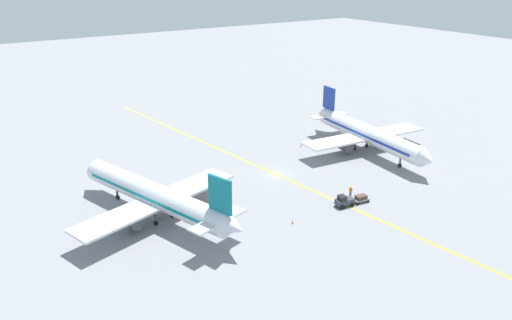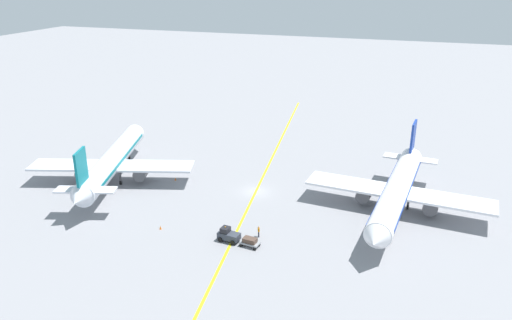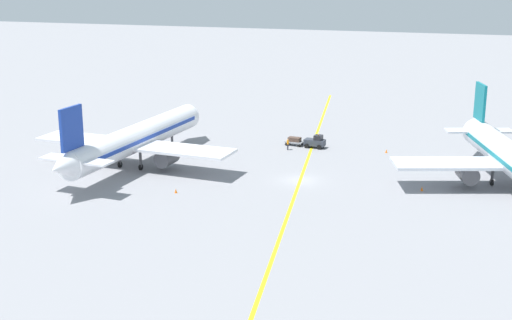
% 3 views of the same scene
% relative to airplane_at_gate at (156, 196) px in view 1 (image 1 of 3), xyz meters
% --- Properties ---
extents(ground_plane, '(400.00, 400.00, 0.00)m').
position_rel_airplane_at_gate_xyz_m(ground_plane, '(24.99, 3.83, -3.71)').
color(ground_plane, gray).
extents(apron_yellow_centreline, '(16.07, 119.02, 0.01)m').
position_rel_airplane_at_gate_xyz_m(apron_yellow_centreline, '(24.99, 3.83, -3.71)').
color(apron_yellow_centreline, yellow).
rests_on(apron_yellow_centreline, ground).
extents(airplane_at_gate, '(28.30, 34.80, 10.60)m').
position_rel_airplane_at_gate_xyz_m(airplane_at_gate, '(0.00, 0.00, 0.00)').
color(airplane_at_gate, silver).
rests_on(airplane_at_gate, ground).
extents(airplane_adjacent_stand, '(28.35, 35.55, 10.60)m').
position_rel_airplane_at_gate_xyz_m(airplane_adjacent_stand, '(47.64, 3.72, 0.00)').
color(airplane_adjacent_stand, white).
rests_on(airplane_adjacent_stand, ground).
extents(baggage_tug_dark, '(3.17, 2.08, 2.11)m').
position_rel_airplane_at_gate_xyz_m(baggage_tug_dark, '(26.66, -12.70, -2.81)').
color(baggage_tug_dark, '#333842').
rests_on(baggage_tug_dark, ground).
extents(baggage_cart_trailing, '(2.76, 1.72, 1.24)m').
position_rel_airplane_at_gate_xyz_m(baggage_cart_trailing, '(29.93, -13.13, -2.95)').
color(baggage_cart_trailing, gray).
rests_on(baggage_cart_trailing, ground).
extents(ground_crew_worker, '(0.35, 0.53, 1.68)m').
position_rel_airplane_at_gate_xyz_m(ground_crew_worker, '(30.24, -10.35, -2.80)').
color(ground_crew_worker, '#23232D').
rests_on(ground_crew_worker, ground).
extents(traffic_cone_near_nose, '(0.32, 0.32, 0.55)m').
position_rel_airplane_at_gate_xyz_m(traffic_cone_near_nose, '(10.03, 3.68, -3.43)').
color(traffic_cone_near_nose, orange).
rests_on(traffic_cone_near_nose, ground).
extents(traffic_cone_mid_apron, '(0.32, 0.32, 0.55)m').
position_rel_airplane_at_gate_xyz_m(traffic_cone_mid_apron, '(37.96, 13.00, -3.43)').
color(traffic_cone_mid_apron, orange).
rests_on(traffic_cone_mid_apron, ground).
extents(traffic_cone_by_wingtip, '(0.32, 0.32, 0.55)m').
position_rel_airplane_at_gate_xyz_m(traffic_cone_by_wingtip, '(16.25, -12.84, -3.43)').
color(traffic_cone_by_wingtip, orange).
rests_on(traffic_cone_by_wingtip, ground).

